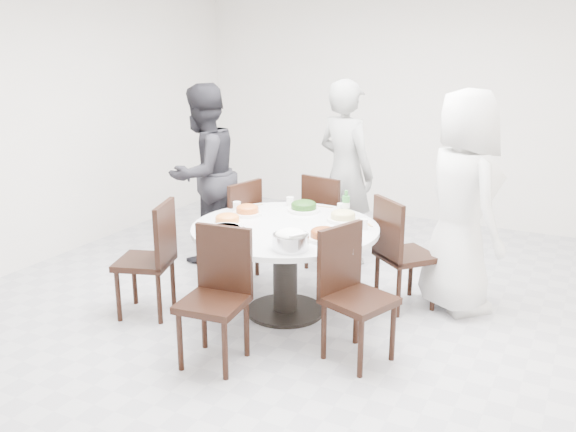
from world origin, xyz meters
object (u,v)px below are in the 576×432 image
at_px(chair_se, 359,297).
at_px(soup_bowl, 225,232).
at_px(chair_sw, 144,259).
at_px(chair_ne, 406,253).
at_px(chair_s, 213,300).
at_px(beverage_bottle, 346,203).
at_px(chair_n, 331,221).
at_px(dining_table, 285,270).
at_px(chair_nw, 231,229).
at_px(diner_left, 203,174).
at_px(diner_middle, 345,173).
at_px(rice_bowl, 291,242).
at_px(diner_right, 462,202).

distance_m(chair_se, soup_bowl, 1.13).
distance_m(chair_sw, chair_se, 1.82).
bearing_deg(chair_ne, chair_s, 99.95).
xyz_separation_m(chair_ne, beverage_bottle, (-0.51, -0.09, 0.39)).
xyz_separation_m(chair_n, beverage_bottle, (0.41, -0.65, 0.39)).
distance_m(dining_table, chair_sw, 1.14).
height_order(dining_table, chair_nw, chair_nw).
distance_m(diner_left, beverage_bottle, 1.70).
relative_size(chair_ne, beverage_bottle, 4.26).
height_order(dining_table, soup_bowl, soup_bowl).
height_order(chair_nw, soup_bowl, chair_nw).
xyz_separation_m(chair_nw, diner_middle, (0.77, 0.91, 0.44)).
bearing_deg(dining_table, diner_left, 148.97).
relative_size(chair_n, chair_s, 1.00).
bearing_deg(beverage_bottle, dining_table, -123.72).
distance_m(chair_nw, chair_sw, 1.03).
relative_size(chair_sw, chair_se, 1.00).
bearing_deg(beverage_bottle, soup_bowl, -122.76).
height_order(dining_table, diner_left, diner_left).
bearing_deg(rice_bowl, chair_n, 103.13).
relative_size(chair_n, chair_nw, 1.00).
height_order(diner_left, rice_bowl, diner_left).
height_order(chair_ne, beverage_bottle, beverage_bottle).
bearing_deg(chair_sw, diner_left, 174.87).
relative_size(chair_se, diner_left, 0.53).
height_order(chair_sw, diner_middle, diner_middle).
relative_size(dining_table, chair_n, 1.58).
bearing_deg(diner_middle, rice_bowl, 121.53).
bearing_deg(chair_se, chair_sw, 112.98).
xyz_separation_m(chair_nw, chair_se, (1.64, -0.93, 0.00)).
bearing_deg(soup_bowl, beverage_bottle, 57.24).
relative_size(chair_n, diner_right, 0.52).
distance_m(diner_right, diner_middle, 1.42).
xyz_separation_m(diner_left, beverage_bottle, (1.67, -0.32, -0.03)).
height_order(chair_ne, soup_bowl, chair_ne).
distance_m(chair_s, diner_middle, 2.39).
relative_size(dining_table, chair_nw, 1.58).
distance_m(chair_sw, chair_s, 1.04).
relative_size(chair_s, diner_right, 0.52).
distance_m(chair_sw, rice_bowl, 1.34).
relative_size(rice_bowl, beverage_bottle, 1.16).
bearing_deg(dining_table, soup_bowl, -121.71).
xyz_separation_m(diner_right, soup_bowl, (-1.50, -1.21, -0.13)).
height_order(chair_s, diner_left, diner_left).
bearing_deg(chair_sw, chair_s, 46.89).
height_order(diner_middle, rice_bowl, diner_middle).
relative_size(dining_table, chair_sw, 1.58).
xyz_separation_m(chair_ne, diner_middle, (-0.89, 0.82, 0.44)).
bearing_deg(chair_n, diner_right, 175.03).
xyz_separation_m(chair_n, diner_middle, (0.03, 0.26, 0.44)).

